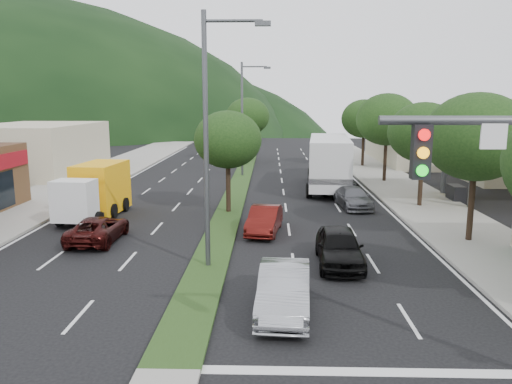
{
  "coord_description": "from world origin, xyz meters",
  "views": [
    {
      "loc": [
        2.5,
        -11.31,
        6.67
      ],
      "look_at": [
        1.81,
        12.76,
        2.27
      ],
      "focal_mm": 35.0,
      "sensor_mm": 36.0,
      "label": 1
    }
  ],
  "objects_px": {
    "tree_r_c": "(424,133)",
    "car_queue_b": "(353,198)",
    "box_truck": "(96,192)",
    "streetlight_mid": "(244,114)",
    "tree_r_e": "(364,119)",
    "car_queue_c": "(264,220)",
    "sedan_silver": "(284,289)",
    "car_queue_d": "(337,183)",
    "tree_r_b": "(477,137)",
    "streetlight_near": "(211,130)",
    "car_queue_a": "(339,247)",
    "tree_med_near": "(228,140)",
    "tree_med_far": "(248,116)",
    "tree_r_d": "(387,120)",
    "motorhome": "(329,162)",
    "suv_maroon": "(98,229)"
  },
  "relations": [
    {
      "from": "sedan_silver",
      "to": "motorhome",
      "type": "relative_size",
      "value": 0.43
    },
    {
      "from": "tree_r_b",
      "to": "tree_med_near",
      "type": "distance_m",
      "value": 13.43
    },
    {
      "from": "car_queue_c",
      "to": "motorhome",
      "type": "distance_m",
      "value": 13.98
    },
    {
      "from": "car_queue_b",
      "to": "box_truck",
      "type": "distance_m",
      "value": 15.68
    },
    {
      "from": "tree_r_c",
      "to": "tree_med_near",
      "type": "xyz_separation_m",
      "value": [
        -12.0,
        -2.0,
        -0.32
      ]
    },
    {
      "from": "tree_r_b",
      "to": "tree_r_e",
      "type": "relative_size",
      "value": 1.03
    },
    {
      "from": "suv_maroon",
      "to": "tree_r_b",
      "type": "bearing_deg",
      "value": -178.28
    },
    {
      "from": "streetlight_near",
      "to": "car_queue_b",
      "type": "relative_size",
      "value": 2.27
    },
    {
      "from": "streetlight_mid",
      "to": "car_queue_d",
      "type": "distance_m",
      "value": 11.86
    },
    {
      "from": "tree_r_d",
      "to": "suv_maroon",
      "type": "distance_m",
      "value": 25.9
    },
    {
      "from": "car_queue_a",
      "to": "car_queue_b",
      "type": "relative_size",
      "value": 1.02
    },
    {
      "from": "streetlight_near",
      "to": "car_queue_c",
      "type": "xyz_separation_m",
      "value": [
        2.02,
        5.53,
        -4.9
      ]
    },
    {
      "from": "tree_med_near",
      "to": "sedan_silver",
      "type": "distance_m",
      "value": 14.97
    },
    {
      "from": "streetlight_mid",
      "to": "suv_maroon",
      "type": "bearing_deg",
      "value": -105.64
    },
    {
      "from": "tree_r_e",
      "to": "car_queue_c",
      "type": "distance_m",
      "value": 28.53
    },
    {
      "from": "tree_r_c",
      "to": "tree_med_far",
      "type": "bearing_deg",
      "value": 116.57
    },
    {
      "from": "tree_r_d",
      "to": "car_queue_c",
      "type": "xyz_separation_m",
      "value": [
        -9.78,
        -16.47,
        -4.5
      ]
    },
    {
      "from": "streetlight_mid",
      "to": "car_queue_b",
      "type": "distance_m",
      "value": 15.92
    },
    {
      "from": "suv_maroon",
      "to": "car_queue_d",
      "type": "relative_size",
      "value": 0.81
    },
    {
      "from": "tree_r_d",
      "to": "streetlight_near",
      "type": "relative_size",
      "value": 0.72
    },
    {
      "from": "tree_r_e",
      "to": "car_queue_a",
      "type": "distance_m",
      "value": 32.42
    },
    {
      "from": "tree_r_b",
      "to": "streetlight_mid",
      "type": "bearing_deg",
      "value": 119.32
    },
    {
      "from": "tree_med_near",
      "to": "sedan_silver",
      "type": "height_order",
      "value": "tree_med_near"
    },
    {
      "from": "streetlight_mid",
      "to": "car_queue_d",
      "type": "xyz_separation_m",
      "value": [
        7.19,
        -8.1,
        -4.82
      ]
    },
    {
      "from": "car_queue_a",
      "to": "tree_r_d",
      "type": "bearing_deg",
      "value": 74.54
    },
    {
      "from": "tree_med_near",
      "to": "box_truck",
      "type": "bearing_deg",
      "value": -171.55
    },
    {
      "from": "sedan_silver",
      "to": "car_queue_b",
      "type": "xyz_separation_m",
      "value": [
        4.81,
        16.1,
        -0.12
      ]
    },
    {
      "from": "tree_med_far",
      "to": "box_truck",
      "type": "bearing_deg",
      "value": -105.63
    },
    {
      "from": "car_queue_c",
      "to": "tree_r_b",
      "type": "bearing_deg",
      "value": -1.07
    },
    {
      "from": "tree_med_far",
      "to": "car_queue_c",
      "type": "xyz_separation_m",
      "value": [
        2.22,
        -30.47,
        -4.33
      ]
    },
    {
      "from": "tree_r_b",
      "to": "sedan_silver",
      "type": "distance_m",
      "value": 12.94
    },
    {
      "from": "sedan_silver",
      "to": "car_queue_c",
      "type": "height_order",
      "value": "sedan_silver"
    },
    {
      "from": "suv_maroon",
      "to": "car_queue_c",
      "type": "height_order",
      "value": "car_queue_c"
    },
    {
      "from": "sedan_silver",
      "to": "car_queue_d",
      "type": "distance_m",
      "value": 21.57
    },
    {
      "from": "tree_r_b",
      "to": "car_queue_a",
      "type": "xyz_separation_m",
      "value": [
        -6.64,
        -3.47,
        -4.27
      ]
    },
    {
      "from": "tree_r_c",
      "to": "car_queue_b",
      "type": "height_order",
      "value": "tree_r_c"
    },
    {
      "from": "tree_r_e",
      "to": "car_queue_c",
      "type": "bearing_deg",
      "value": -110.28
    },
    {
      "from": "tree_r_e",
      "to": "box_truck",
      "type": "bearing_deg",
      "value": -130.27
    },
    {
      "from": "tree_r_c",
      "to": "car_queue_b",
      "type": "relative_size",
      "value": 1.47
    },
    {
      "from": "tree_med_near",
      "to": "car_queue_b",
      "type": "relative_size",
      "value": 1.37
    },
    {
      "from": "sedan_silver",
      "to": "car_queue_b",
      "type": "height_order",
      "value": "sedan_silver"
    },
    {
      "from": "sedan_silver",
      "to": "car_queue_d",
      "type": "height_order",
      "value": "car_queue_d"
    },
    {
      "from": "tree_r_b",
      "to": "car_queue_d",
      "type": "bearing_deg",
      "value": 109.64
    },
    {
      "from": "tree_r_c",
      "to": "box_truck",
      "type": "distance_m",
      "value": 20.11
    },
    {
      "from": "tree_r_b",
      "to": "streetlight_near",
      "type": "height_order",
      "value": "streetlight_near"
    },
    {
      "from": "car_queue_b",
      "to": "motorhome",
      "type": "distance_m",
      "value": 6.91
    },
    {
      "from": "motorhome",
      "to": "suv_maroon",
      "type": "bearing_deg",
      "value": -125.23
    },
    {
      "from": "tree_med_near",
      "to": "tree_r_b",
      "type": "bearing_deg",
      "value": -26.57
    },
    {
      "from": "tree_med_near",
      "to": "streetlight_near",
      "type": "height_order",
      "value": "streetlight_near"
    },
    {
      "from": "tree_med_near",
      "to": "car_queue_a",
      "type": "bearing_deg",
      "value": -60.5
    }
  ]
}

